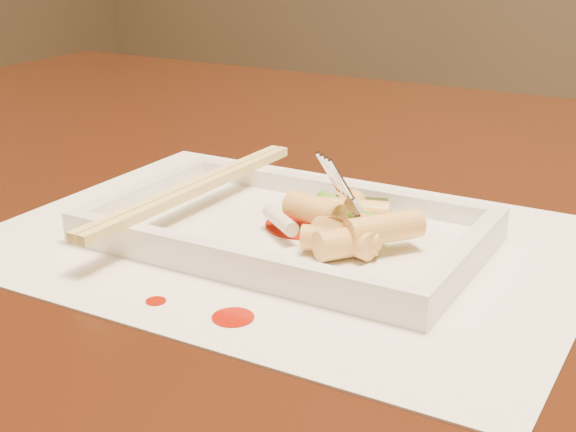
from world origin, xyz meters
The scene contains 24 objects.
table centered at (0.00, 0.00, 0.65)m, with size 1.40×0.90×0.75m.
placemat centered at (0.03, -0.14, 0.75)m, with size 0.40×0.30×0.00m, color white.
sauce_splatter_a centered at (0.06, -0.25, 0.75)m, with size 0.02×0.02×0.00m, color #9D1204.
sauce_splatter_b centered at (0.01, -0.26, 0.75)m, with size 0.01×0.01×0.00m, color #9D1204.
plate_base centered at (0.03, -0.14, 0.76)m, with size 0.26×0.16×0.01m, color white.
plate_rim_far centered at (0.03, -0.06, 0.77)m, with size 0.26×0.01×0.01m, color white.
plate_rim_near centered at (0.03, -0.21, 0.77)m, with size 0.26×0.01×0.01m, color white.
plate_rim_left centered at (-0.09, -0.14, 0.77)m, with size 0.01×0.14×0.01m, color white.
plate_rim_right centered at (0.15, -0.14, 0.77)m, with size 0.01×0.14×0.01m, color white.
veg_piece centered at (0.06, -0.10, 0.77)m, with size 0.04×0.03×0.01m, color black.
scallion_white centered at (0.03, -0.15, 0.77)m, with size 0.01×0.01×0.04m, color #EAEACC.
scallion_green centered at (0.07, -0.12, 0.77)m, with size 0.01×0.01×0.09m, color #409518.
chopstick_a centered at (-0.05, -0.14, 0.78)m, with size 0.01×0.24×0.01m, color #E4CC72.
chopstick_b centered at (-0.04, -0.14, 0.78)m, with size 0.01×0.24×0.01m, color #E4CC72.
fork centered at (0.10, -0.12, 0.83)m, with size 0.09×0.10×0.14m, color silver, non-canonical shape.
sauce_blob_0 centered at (0.04, -0.13, 0.76)m, with size 0.05×0.05×0.00m, color #9D1204.
rice_cake_0 centered at (0.06, -0.11, 0.77)m, with size 0.02×0.02×0.05m, color #FBD475.
rice_cake_1 centered at (0.08, -0.16, 0.77)m, with size 0.02×0.02×0.04m, color #FBD475.
rice_cake_2 centered at (0.05, -0.14, 0.78)m, with size 0.02×0.02×0.04m, color #FBD475.
rice_cake_3 centered at (0.08, -0.16, 0.77)m, with size 0.02×0.02×0.05m, color #FBD475.
rice_cake_4 centered at (0.06, -0.13, 0.77)m, with size 0.02×0.02×0.04m, color #FBD475.
rice_cake_5 centered at (0.10, -0.14, 0.78)m, with size 0.02×0.02×0.05m, color #FBD475.
rice_cake_6 centered at (0.08, -0.16, 0.77)m, with size 0.02×0.02×0.04m, color #FBD475.
rice_cake_7 centered at (0.06, -0.11, 0.77)m, with size 0.02×0.02×0.05m, color #FBD475.
Camera 1 is at (0.28, -0.58, 0.96)m, focal length 50.00 mm.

